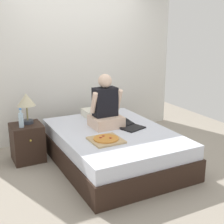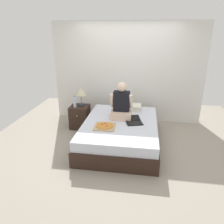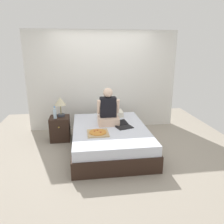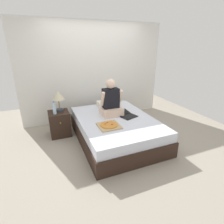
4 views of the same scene
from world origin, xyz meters
The scene contains 10 objects.
ground_plane centered at (0.00, 0.00, 0.00)m, with size 5.80×5.80×0.00m, color #9E9384.
wall_back centered at (0.00, 1.42, 1.25)m, with size 3.80×0.12×2.50m, color silver.
bed centered at (0.00, 0.00, 0.24)m, with size 1.54×2.11×0.50m.
nightstand_left centered at (-1.08, 0.67, 0.28)m, with size 0.44×0.47×0.55m.
lamp_on_left_nightstand centered at (-1.04, 0.72, 0.88)m, with size 0.26×0.26×0.45m.
water_bottle centered at (-1.16, 0.58, 0.67)m, with size 0.07×0.07×0.28m.
pillow centered at (0.14, 0.78, 0.56)m, with size 0.52×0.34×0.12m, color silver.
person_seated centered at (-0.01, 0.23, 0.78)m, with size 0.47×0.40×0.78m.
laptop centered at (0.27, 0.01, 0.52)m, with size 0.43×0.49×0.07m.
pizza_box centered at (-0.27, -0.31, 0.52)m, with size 0.40×0.40×0.04m.
Camera 4 is at (-1.36, -3.09, 1.94)m, focal length 28.00 mm.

